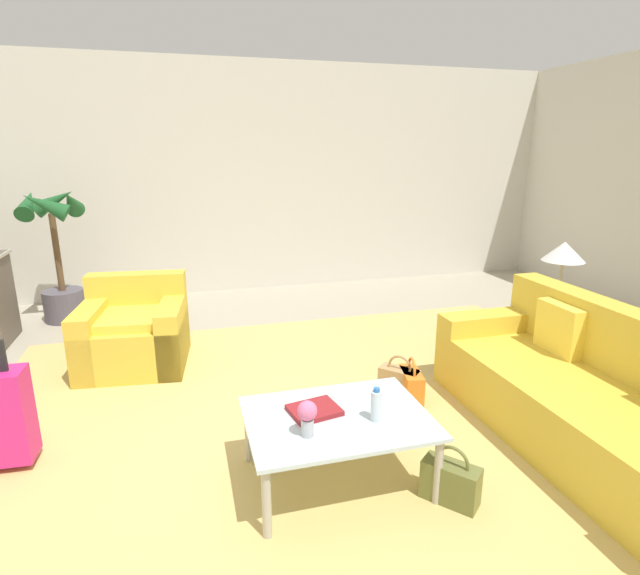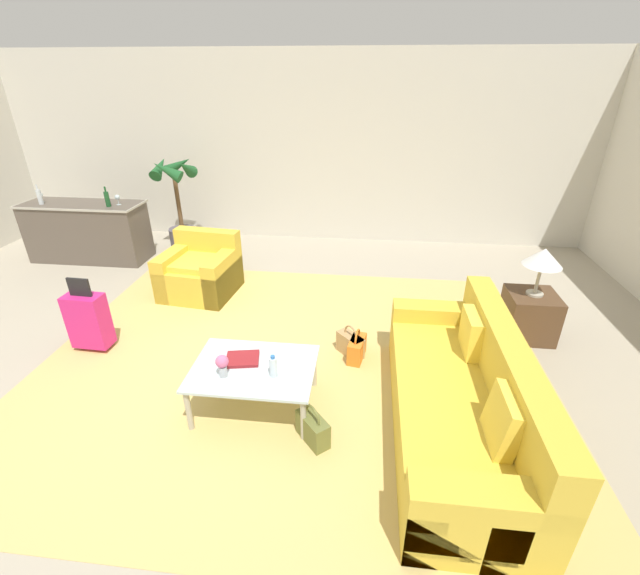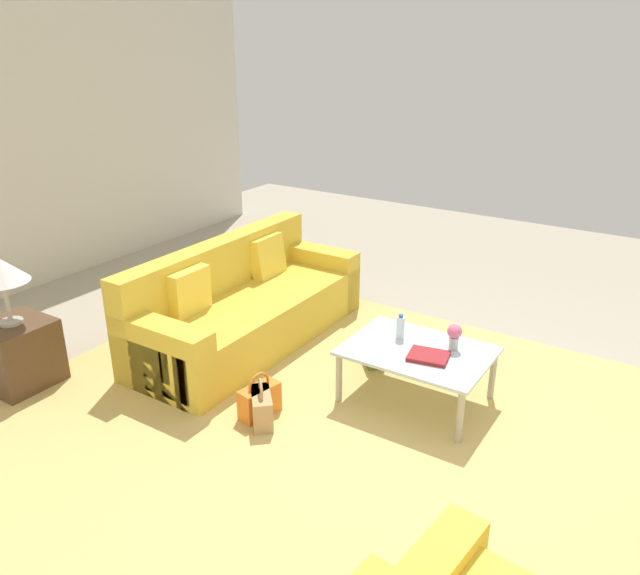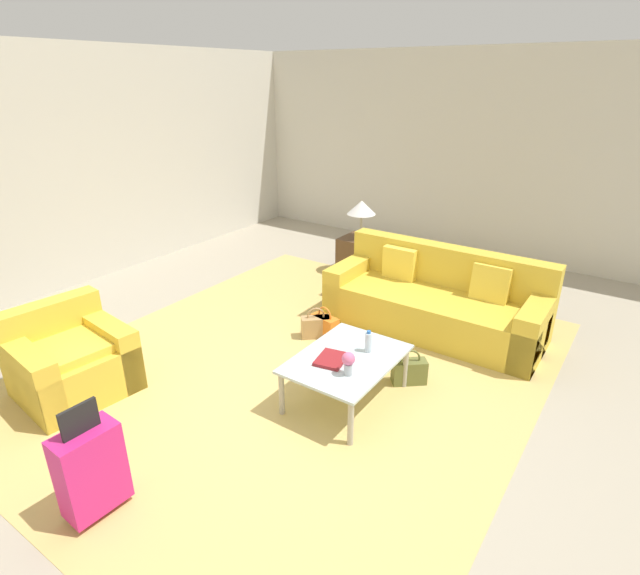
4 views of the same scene
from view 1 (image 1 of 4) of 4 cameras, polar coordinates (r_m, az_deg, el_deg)
name	(u,v)px [view 1 (image 1 of 4)]	position (r m, az deg, el deg)	size (l,w,h in m)	color
ground_plane	(259,445)	(3.59, -6.98, -17.43)	(12.00, 12.00, 0.00)	#A89E89
wall_back	(209,180)	(7.08, -12.54, 11.92)	(10.24, 0.12, 3.10)	beige
area_rug	(334,418)	(3.87, 1.66, -14.65)	(5.20, 4.40, 0.01)	tan
couch	(598,404)	(3.89, 29.22, -11.53)	(0.93, 2.40, 0.90)	gold
armchair	(135,334)	(4.97, -20.37, -4.99)	(1.00, 0.96, 0.81)	gold
coffee_table	(337,424)	(3.05, 2.01, -15.28)	(1.07, 0.79, 0.44)	silver
water_bottle	(376,405)	(2.95, 6.44, -13.24)	(0.06, 0.06, 0.20)	silver
coffee_table_book	(314,410)	(3.05, -0.66, -13.83)	(0.29, 0.23, 0.03)	maroon
flower_vase	(307,415)	(2.78, -1.46, -14.39)	(0.11, 0.11, 0.21)	#B2B7BC
side_table	(555,320)	(5.63, 25.26, -3.39)	(0.52, 0.52, 0.53)	#513823
table_lamp	(564,253)	(5.46, 26.10, 3.59)	(0.41, 0.41, 0.54)	#ADA899
handbag_tan	(399,382)	(4.17, 9.01, -10.57)	(0.32, 0.33, 0.36)	tan
handbag_olive	(451,482)	(3.12, 14.69, -20.68)	(0.31, 0.33, 0.36)	olive
handbag_orange	(411,384)	(4.14, 10.35, -10.82)	(0.20, 0.34, 0.36)	orange
potted_palm	(57,255)	(6.46, -27.81, 3.26)	(0.64, 0.64, 1.57)	#514C56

